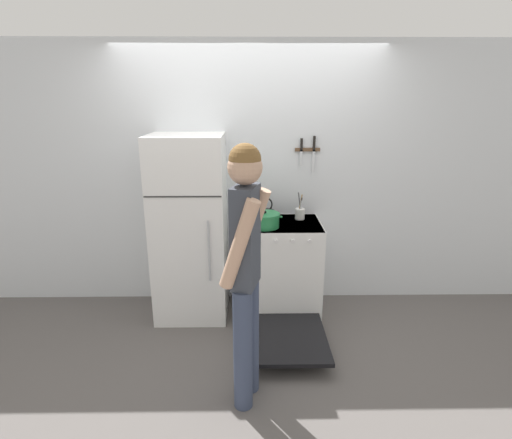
% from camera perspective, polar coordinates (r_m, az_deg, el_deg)
% --- Properties ---
extents(ground_plane, '(14.00, 14.00, 0.00)m').
position_cam_1_polar(ground_plane, '(4.35, -0.84, -10.84)').
color(ground_plane, '#5B5654').
extents(wall_back, '(10.00, 0.06, 2.55)m').
position_cam_1_polar(wall_back, '(3.95, -0.92, 5.95)').
color(wall_back, silver).
rests_on(wall_back, ground_plane).
extents(refrigerator, '(0.66, 0.63, 1.73)m').
position_cam_1_polar(refrigerator, '(3.77, -9.40, -1.27)').
color(refrigerator, white).
rests_on(refrigerator, ground_plane).
extents(stove_range, '(0.73, 1.33, 0.91)m').
position_cam_1_polar(stove_range, '(3.86, 3.63, -7.20)').
color(stove_range, white).
rests_on(stove_range, ground_plane).
extents(dutch_oven_pot, '(0.31, 0.27, 0.15)m').
position_cam_1_polar(dutch_oven_pot, '(3.59, 1.27, -0.08)').
color(dutch_oven_pot, '#237A42').
rests_on(dutch_oven_pot, stove_range).
extents(tea_kettle, '(0.23, 0.18, 0.22)m').
position_cam_1_polar(tea_kettle, '(3.82, 1.34, 0.93)').
color(tea_kettle, black).
rests_on(tea_kettle, stove_range).
extents(utensil_jar, '(0.09, 0.09, 0.27)m').
position_cam_1_polar(utensil_jar, '(3.85, 6.29, 0.94)').
color(utensil_jar, silver).
rests_on(utensil_jar, stove_range).
extents(person, '(0.35, 0.41, 1.78)m').
position_cam_1_polar(person, '(2.56, -1.47, -6.43)').
color(person, '#38425B').
rests_on(person, ground_plane).
extents(wall_knife_strip, '(0.24, 0.03, 0.35)m').
position_cam_1_polar(wall_knife_strip, '(3.90, 7.42, 9.98)').
color(wall_knife_strip, brown).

